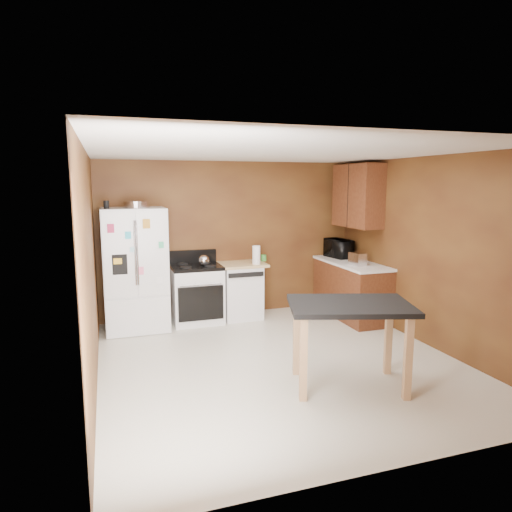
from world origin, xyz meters
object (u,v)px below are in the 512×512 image
green_canister (264,258)px  gas_range (197,293)px  microwave (339,249)px  pen_cup (106,205)px  dishwasher (241,290)px  toaster (357,259)px  kettle (204,260)px  paper_towel (256,255)px  roasting_pan (137,204)px  island (350,316)px  refrigerator (135,269)px

green_canister → gas_range: 1.24m
microwave → pen_cup: bearing=84.7°
pen_cup → dishwasher: (1.99, 0.22, -1.40)m
toaster → gas_range: size_ratio=0.24×
kettle → microwave: (2.35, 0.09, 0.06)m
pen_cup → kettle: size_ratio=0.65×
paper_towel → gas_range: bearing=172.2°
toaster → kettle: bearing=158.1°
toaster → roasting_pan: bearing=161.9°
toaster → microwave: bearing=78.2°
green_canister → dishwasher: size_ratio=0.11×
island → gas_range: bearing=111.4°
roasting_pan → green_canister: 2.20m
kettle → island: size_ratio=0.12×
dishwasher → island: bearing=-82.5°
dishwasher → island: (0.37, -2.81, 0.32)m
roasting_pan → dishwasher: roasting_pan is taller
refrigerator → island: bearing=-53.7°
roasting_pan → green_canister: size_ratio=3.75×
pen_cup → kettle: bearing=4.7°
green_canister → island: bearing=-91.0°
paper_towel → dishwasher: 0.64m
kettle → paper_towel: bearing=-2.9°
green_canister → dishwasher: green_canister is taller
paper_towel → green_canister: 0.33m
pen_cup → green_canister: size_ratio=1.10×
toaster → island: (-1.28, -2.03, -0.22)m
toaster → microwave: 0.76m
pen_cup → paper_towel: 2.36m
paper_towel → refrigerator: refrigerator is taller
green_canister → island: size_ratio=0.07×
refrigerator → paper_towel: bearing=-2.1°
green_canister → toaster: 1.51m
roasting_pan → island: bearing=-54.7°
toaster → paper_towel: bearing=150.9°
paper_towel → gas_range: paper_towel is taller
paper_towel → refrigerator: bearing=177.9°
microwave → gas_range: (-2.46, -0.00, -0.58)m
dishwasher → gas_range: bearing=-178.1°
kettle → green_canister: kettle is taller
microwave → gas_range: bearing=81.7°
roasting_pan → gas_range: size_ratio=0.35×
green_canister → dishwasher: 0.65m
toaster → microwave: (0.08, 0.76, 0.05)m
roasting_pan → green_canister: (1.99, 0.15, -0.91)m
microwave → refrigerator: bearing=82.7°
paper_towel → island: paper_towel is taller
pen_cup → microwave: size_ratio=0.22×
kettle → refrigerator: 1.02m
microwave → refrigerator: refrigerator is taller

